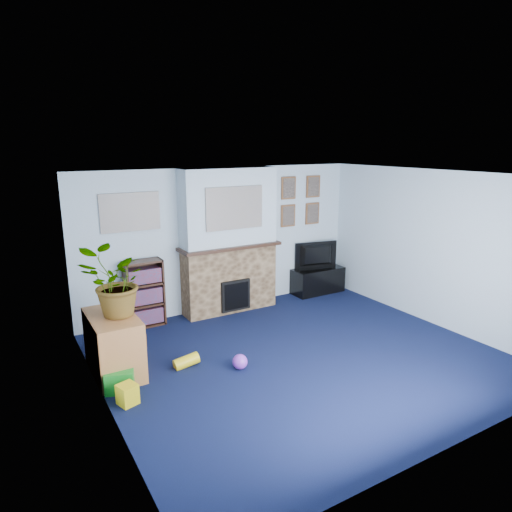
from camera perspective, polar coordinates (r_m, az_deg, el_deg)
floor at (r=6.29m, az=5.50°, el=-12.38°), size 5.00×4.50×0.01m
ceiling at (r=5.65m, az=6.07°, el=9.98°), size 5.00×4.50×0.01m
wall_back at (r=7.74m, az=-4.08°, el=2.11°), size 5.00×0.04×2.40m
wall_front at (r=4.36m, az=23.66°, el=-8.63°), size 5.00×0.04×2.40m
wall_left at (r=4.88m, az=-18.80°, el=-5.77°), size 0.04×4.50×2.40m
wall_right at (r=7.57m, az=21.25°, el=0.92°), size 0.04×4.50×2.40m
chimney_breast at (r=7.56m, az=-3.39°, el=1.72°), size 1.72×0.50×2.40m
collage_main at (r=7.27m, az=-2.70°, el=6.01°), size 1.00×0.03×0.68m
collage_left at (r=7.08m, az=-15.46°, el=5.31°), size 0.90×0.03×0.58m
portrait_tl at (r=8.25m, az=4.08°, el=8.48°), size 0.30×0.03×0.40m
portrait_tr at (r=8.57m, az=7.15°, el=8.62°), size 0.30×0.03×0.40m
portrait_bl at (r=8.31m, az=4.02°, el=5.05°), size 0.30×0.03×0.40m
portrait_br at (r=8.63m, az=7.05°, el=5.31°), size 0.30×0.03×0.40m
tv_stand at (r=8.77m, az=7.70°, el=-3.12°), size 1.01×0.42×0.48m
television at (r=8.66m, az=7.73°, el=0.06°), size 0.86×0.28×0.49m
bookshelf at (r=7.28m, az=-13.78°, el=-4.73°), size 0.58×0.28×1.05m
sideboard at (r=5.98m, az=-17.35°, el=-10.74°), size 0.54×0.97×0.75m
potted_plant at (r=5.66m, az=-17.34°, el=-3.24°), size 0.81×0.71×0.84m
mantel_clock at (r=7.47m, az=-3.91°, el=1.84°), size 0.11×0.06×0.15m
mantel_candle at (r=7.67m, az=-0.98°, el=2.27°), size 0.05×0.05×0.18m
mantel_teddy at (r=7.28m, az=-7.25°, el=1.40°), size 0.14×0.14×0.14m
mantel_can at (r=7.85m, az=1.29°, el=2.40°), size 0.06×0.06×0.13m
green_crate at (r=5.66m, az=-16.66°, el=-14.56°), size 0.39×0.35×0.26m
toy_ball at (r=5.92m, az=-2.02°, el=-13.13°), size 0.19×0.19×0.19m
toy_block at (r=5.40m, az=-15.76°, el=-16.35°), size 0.24×0.24×0.23m
toy_tube at (r=6.05m, az=-8.69°, el=-12.89°), size 0.34×0.15×0.19m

